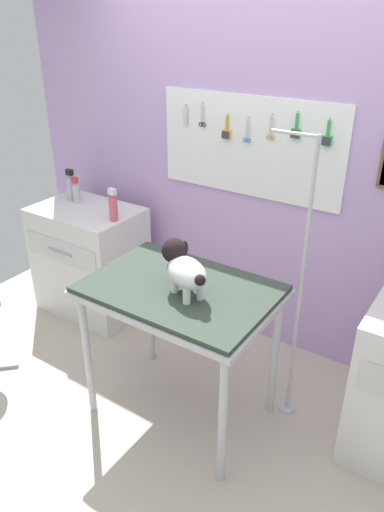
# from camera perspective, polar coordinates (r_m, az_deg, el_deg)

# --- Properties ---
(ground) EXTENTS (4.40, 4.00, 0.04)m
(ground) POSITION_cam_1_polar(r_m,az_deg,el_deg) (3.05, -5.14, -20.31)
(ground) COLOR #BCB09D
(rear_wall_panel) EXTENTS (4.00, 0.11, 2.30)m
(rear_wall_panel) POSITION_cam_1_polar(r_m,az_deg,el_deg) (3.33, 7.97, 8.15)
(rear_wall_panel) COLOR #B896CF
(rear_wall_panel) RESTS_ON ground
(grooming_table) EXTENTS (1.04, 0.72, 0.89)m
(grooming_table) POSITION_cam_1_polar(r_m,az_deg,el_deg) (2.66, -1.41, -5.17)
(grooming_table) COLOR #B7B7BC
(grooming_table) RESTS_ON ground
(grooming_arm) EXTENTS (0.30, 0.11, 1.70)m
(grooming_arm) POSITION_cam_1_polar(r_m,az_deg,el_deg) (2.75, 12.34, -4.94)
(grooming_arm) COLOR #B7B7BC
(grooming_arm) RESTS_ON ground
(dog) EXTENTS (0.36, 0.27, 0.27)m
(dog) POSITION_cam_1_polar(r_m,az_deg,el_deg) (2.50, -1.05, -1.37)
(dog) COLOR white
(dog) RESTS_ON grooming_table
(counter_left) EXTENTS (0.80, 0.58, 0.87)m
(counter_left) POSITION_cam_1_polar(r_m,az_deg,el_deg) (3.94, -11.83, -0.47)
(counter_left) COLOR silver
(counter_left) RESTS_ON ground
(detangler_spray) EXTENTS (0.05, 0.05, 0.21)m
(detangler_spray) POSITION_cam_1_polar(r_m,az_deg,el_deg) (3.87, -13.46, 7.32)
(detangler_spray) COLOR #B4B4BF
(detangler_spray) RESTS_ON counter_left
(shampoo_bottle) EXTENTS (0.06, 0.06, 0.24)m
(shampoo_bottle) POSITION_cam_1_polar(r_m,az_deg,el_deg) (3.48, -9.24, 5.72)
(shampoo_bottle) COLOR #D15669
(shampoo_bottle) RESTS_ON counter_left
(pump_bottle_white) EXTENTS (0.06, 0.06, 0.25)m
(pump_bottle_white) POSITION_cam_1_polar(r_m,az_deg,el_deg) (3.94, -14.01, 7.89)
(pump_bottle_white) COLOR #B5ABBF
(pump_bottle_white) RESTS_ON counter_left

